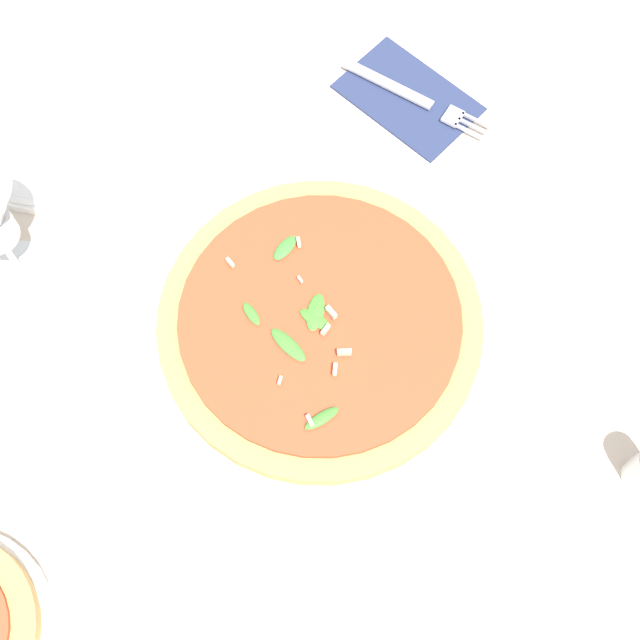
{
  "coord_description": "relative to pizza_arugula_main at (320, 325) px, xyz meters",
  "views": [
    {
      "loc": [
        0.21,
        -0.24,
        0.85
      ],
      "look_at": [
        -0.01,
        0.03,
        0.03
      ],
      "focal_mm": 50.0,
      "sensor_mm": 36.0,
      "label": 1
    }
  ],
  "objects": [
    {
      "name": "fork",
      "position": [
        -0.1,
        0.29,
        -0.01
      ],
      "size": [
        0.19,
        0.04,
        0.0
      ],
      "rotation": [
        0.0,
        0.0,
        0.14
      ],
      "color": "silver",
      "rests_on": "ground_plane"
    },
    {
      "name": "napkin",
      "position": [
        -0.11,
        0.29,
        -0.01
      ],
      "size": [
        0.16,
        0.11,
        0.01
      ],
      "rotation": [
        0.0,
        0.0,
        -0.06
      ],
      "color": "navy",
      "rests_on": "ground_plane"
    },
    {
      "name": "pizza_arugula_main",
      "position": [
        0.0,
        0.0,
        0.0
      ],
      "size": [
        0.35,
        0.35,
        0.05
      ],
      "color": "white",
      "rests_on": "ground_plane"
    },
    {
      "name": "side_plate_white",
      "position": [
        -0.39,
        -0.02,
        -0.01
      ],
      "size": [
        0.19,
        0.19,
        0.02
      ],
      "color": "white",
      "rests_on": "ground_plane"
    },
    {
      "name": "ground_plane",
      "position": [
        0.01,
        -0.03,
        -0.02
      ],
      "size": [
        6.0,
        6.0,
        0.0
      ],
      "primitive_type": "plane",
      "color": "beige"
    }
  ]
}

